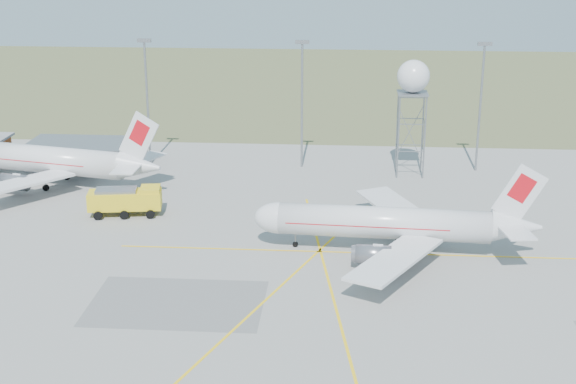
# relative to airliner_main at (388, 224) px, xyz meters

# --- Properties ---
(grass_strip) EXTENTS (400.00, 120.00, 0.03)m
(grass_strip) POSITION_rel_airliner_main_xyz_m (-2.40, 109.31, -3.54)
(grass_strip) COLOR #495C32
(grass_strip) RESTS_ON ground
(building_grey) EXTENTS (19.00, 10.00, 3.90)m
(building_grey) POSITION_rel_airliner_main_xyz_m (-47.40, 33.31, -1.58)
(building_grey) COLOR gray
(building_grey) RESTS_ON ground
(mast_a) EXTENTS (2.20, 0.50, 20.50)m
(mast_a) POSITION_rel_airliner_main_xyz_m (-37.40, 35.31, 8.51)
(mast_a) COLOR gray
(mast_a) RESTS_ON ground
(mast_b) EXTENTS (2.20, 0.50, 20.50)m
(mast_b) POSITION_rel_airliner_main_xyz_m (-12.40, 35.31, 8.51)
(mast_b) COLOR gray
(mast_b) RESTS_ON ground
(mast_c) EXTENTS (2.20, 0.50, 20.50)m
(mast_c) POSITION_rel_airliner_main_xyz_m (15.60, 35.31, 8.51)
(mast_c) COLOR gray
(mast_c) RESTS_ON ground
(airliner_main) EXTENTS (34.13, 33.12, 11.61)m
(airliner_main) POSITION_rel_airliner_main_xyz_m (0.00, 0.00, 0.00)
(airliner_main) COLOR silver
(airliner_main) RESTS_ON ground
(airliner_far) EXTENTS (35.99, 34.36, 12.33)m
(airliner_far) POSITION_rel_airliner_main_xyz_m (-50.23, 23.07, 0.22)
(airliner_far) COLOR silver
(airliner_far) RESTS_ON ground
(radar_tower) EXTENTS (5.00, 5.00, 18.10)m
(radar_tower) POSITION_rel_airliner_main_xyz_m (4.75, 32.28, 6.60)
(radar_tower) COLOR gray
(radar_tower) RESTS_ON ground
(fire_truck) EXTENTS (10.11, 5.09, 3.89)m
(fire_truck) POSITION_rel_airliner_main_xyz_m (-34.58, 10.44, -1.69)
(fire_truck) COLOR yellow
(fire_truck) RESTS_ON ground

